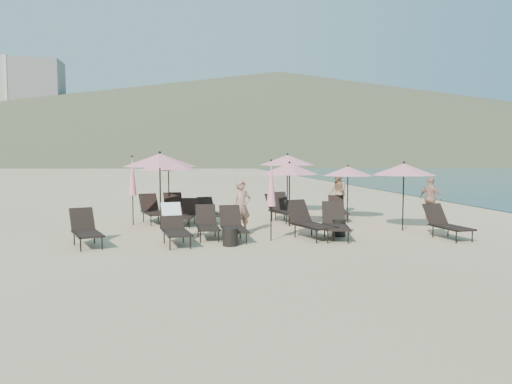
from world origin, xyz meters
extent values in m
plane|color=#D6BA8C|center=(0.00, 0.00, 0.00)|extent=(800.00, 800.00, 0.00)
cone|color=brown|center=(60.00, 300.00, 27.50)|extent=(690.00, 690.00, 55.00)
cone|color=brown|center=(190.00, 330.00, 16.00)|extent=(280.00, 280.00, 32.00)
cube|color=beige|center=(-70.00, 245.00, 24.00)|extent=(22.00, 18.00, 48.00)
cube|color=beige|center=(-45.00, 310.00, 19.00)|extent=(18.00, 16.00, 38.00)
cube|color=black|center=(-5.74, -0.23, 0.35)|extent=(0.97, 1.32, 0.05)
cube|color=black|center=(-6.00, 0.52, 0.64)|extent=(0.73, 0.63, 0.61)
cylinder|color=black|center=(-5.82, -0.78, 0.17)|extent=(0.04, 0.04, 0.34)
cylinder|color=black|center=(-6.16, 0.18, 0.17)|extent=(0.04, 0.04, 0.34)
cylinder|color=black|center=(-5.33, -0.61, 0.17)|extent=(0.04, 0.04, 0.34)
cylinder|color=black|center=(-5.67, 0.35, 0.17)|extent=(0.04, 0.04, 0.34)
cube|color=black|center=(-6.03, -0.28, 0.36)|extent=(0.48, 1.27, 0.04)
cube|color=black|center=(-5.48, -0.08, 0.36)|extent=(0.48, 1.27, 0.04)
cube|color=black|center=(-3.47, -0.42, 0.35)|extent=(0.80, 1.27, 0.05)
cube|color=black|center=(-3.61, 0.37, 0.64)|extent=(0.68, 0.55, 0.61)
cylinder|color=black|center=(-3.65, -0.95, 0.17)|extent=(0.04, 0.04, 0.34)
cylinder|color=black|center=(-3.81, 0.06, 0.17)|extent=(0.04, 0.04, 0.34)
cylinder|color=black|center=(-3.14, -0.87, 0.17)|extent=(0.04, 0.04, 0.34)
cylinder|color=black|center=(-3.31, 0.14, 0.17)|extent=(0.04, 0.04, 0.34)
cube|color=black|center=(-3.77, -0.42, 0.36)|extent=(0.26, 1.33, 0.04)
cube|color=black|center=(-3.19, -0.32, 0.36)|extent=(0.26, 1.33, 0.04)
cube|color=white|center=(-3.63, 0.51, 0.87)|extent=(0.57, 0.36, 0.37)
cube|color=black|center=(-1.92, 0.04, 0.34)|extent=(0.64, 1.18, 0.05)
cube|color=black|center=(-1.95, 0.82, 0.62)|extent=(0.62, 0.46, 0.60)
cylinder|color=black|center=(-2.15, -0.46, 0.16)|extent=(0.03, 0.03, 0.33)
cylinder|color=black|center=(-2.19, 0.54, 0.16)|extent=(0.03, 0.03, 0.33)
cylinder|color=black|center=(-1.65, -0.44, 0.16)|extent=(0.03, 0.03, 0.33)
cylinder|color=black|center=(-1.69, 0.56, 0.16)|extent=(0.03, 0.03, 0.33)
cube|color=black|center=(-2.21, 0.07, 0.35)|extent=(0.09, 1.30, 0.04)
cube|color=black|center=(-1.63, 0.10, 0.35)|extent=(0.09, 1.30, 0.04)
cube|color=black|center=(0.35, 0.05, 0.38)|extent=(1.04, 1.45, 0.05)
cube|color=black|center=(0.08, 0.88, 0.70)|extent=(0.80, 0.68, 0.68)
cylinder|color=black|center=(0.24, -0.56, 0.19)|extent=(0.04, 0.04, 0.37)
cylinder|color=black|center=(-0.10, 0.51, 0.19)|extent=(0.04, 0.04, 0.37)
cylinder|color=black|center=(0.78, -0.39, 0.19)|extent=(0.04, 0.04, 0.37)
cylinder|color=black|center=(0.44, 0.68, 0.19)|extent=(0.04, 0.04, 0.37)
cube|color=black|center=(0.02, 0.00, 0.39)|extent=(0.49, 1.42, 0.04)
cube|color=black|center=(0.64, 0.20, 0.39)|extent=(0.49, 1.42, 0.04)
cube|color=black|center=(0.91, -0.17, 0.37)|extent=(0.91, 1.37, 0.05)
cube|color=black|center=(1.09, 0.66, 0.68)|extent=(0.74, 0.60, 0.65)
cylinder|color=black|center=(0.53, -0.63, 0.18)|extent=(0.04, 0.04, 0.36)
cylinder|color=black|center=(0.76, 0.43, 0.18)|extent=(0.04, 0.04, 0.36)
cylinder|color=black|center=(1.07, -0.74, 0.18)|extent=(0.04, 0.04, 0.36)
cylinder|color=black|center=(1.30, 0.31, 0.18)|extent=(0.04, 0.04, 0.36)
cube|color=black|center=(0.61, -0.05, 0.38)|extent=(0.34, 1.39, 0.04)
cube|color=black|center=(1.23, -0.19, 0.38)|extent=(0.34, 1.39, 0.04)
cube|color=black|center=(4.15, -0.63, 0.34)|extent=(0.75, 1.25, 0.05)
cube|color=black|center=(4.05, 0.16, 0.64)|extent=(0.66, 0.52, 0.61)
cylinder|color=black|center=(3.95, -1.15, 0.17)|extent=(0.04, 0.04, 0.33)
cylinder|color=black|center=(3.83, -0.14, 0.17)|extent=(0.04, 0.04, 0.33)
cylinder|color=black|center=(4.46, -1.08, 0.17)|extent=(0.04, 0.04, 0.33)
cylinder|color=black|center=(4.33, -0.08, 0.17)|extent=(0.04, 0.04, 0.33)
cube|color=black|center=(3.85, -0.62, 0.35)|extent=(0.21, 1.32, 0.04)
cube|color=black|center=(4.43, -0.54, 0.35)|extent=(0.21, 1.32, 0.04)
cube|color=black|center=(-4.24, 4.06, 0.36)|extent=(0.97, 1.37, 0.05)
cube|color=black|center=(-4.48, 4.85, 0.66)|extent=(0.75, 0.63, 0.64)
cylinder|color=black|center=(-4.34, 3.49, 0.17)|extent=(0.04, 0.04, 0.35)
cylinder|color=black|center=(-4.65, 4.50, 0.17)|extent=(0.04, 0.04, 0.35)
cylinder|color=black|center=(-3.83, 3.65, 0.17)|extent=(0.04, 0.04, 0.35)
cylinder|color=black|center=(-4.14, 4.66, 0.17)|extent=(0.04, 0.04, 0.35)
cube|color=black|center=(-4.55, 4.02, 0.37)|extent=(0.45, 1.34, 0.04)
cube|color=black|center=(-3.96, 4.20, 0.37)|extent=(0.45, 1.34, 0.04)
cube|color=black|center=(-3.22, 3.21, 0.32)|extent=(0.79, 1.20, 0.05)
cube|color=black|center=(-3.06, 3.93, 0.59)|extent=(0.65, 0.53, 0.57)
cylinder|color=black|center=(-3.55, 2.81, 0.16)|extent=(0.03, 0.03, 0.31)
cylinder|color=black|center=(-3.34, 3.74, 0.16)|extent=(0.03, 0.03, 0.31)
cylinder|color=black|center=(-3.08, 2.71, 0.16)|extent=(0.03, 0.03, 0.31)
cylinder|color=black|center=(-2.88, 3.63, 0.16)|extent=(0.03, 0.03, 0.31)
cube|color=black|center=(-3.47, 3.31, 0.33)|extent=(0.30, 1.22, 0.04)
cube|color=black|center=(-2.94, 3.19, 0.33)|extent=(0.30, 1.22, 0.04)
cube|color=black|center=(-2.27, 3.66, 0.32)|extent=(0.83, 1.21, 0.05)
cube|color=black|center=(-2.46, 4.37, 0.59)|extent=(0.66, 0.55, 0.57)
cylinder|color=black|center=(-2.38, 3.16, 0.16)|extent=(0.03, 0.03, 0.31)
cylinder|color=black|center=(-2.62, 4.07, 0.16)|extent=(0.03, 0.03, 0.31)
cylinder|color=black|center=(-1.92, 3.28, 0.16)|extent=(0.03, 0.03, 0.31)
cylinder|color=black|center=(-2.16, 4.19, 0.16)|extent=(0.03, 0.03, 0.31)
cube|color=black|center=(-2.54, 3.63, 0.33)|extent=(0.35, 1.20, 0.04)
cube|color=black|center=(-2.01, 3.78, 0.33)|extent=(0.35, 1.20, 0.04)
cube|color=black|center=(0.42, 3.50, 0.37)|extent=(0.96, 1.41, 0.05)
cube|color=black|center=(0.21, 4.33, 0.69)|extent=(0.76, 0.63, 0.66)
cylinder|color=black|center=(0.28, 2.91, 0.18)|extent=(0.04, 0.04, 0.36)
cylinder|color=black|center=(0.02, 3.98, 0.18)|extent=(0.04, 0.04, 0.36)
cylinder|color=black|center=(0.82, 3.04, 0.18)|extent=(0.04, 0.04, 0.36)
cylinder|color=black|center=(0.56, 4.11, 0.18)|extent=(0.04, 0.04, 0.36)
cube|color=black|center=(0.10, 3.47, 0.39)|extent=(0.39, 1.41, 0.04)
cube|color=black|center=(0.72, 3.63, 0.39)|extent=(0.39, 1.41, 0.04)
cube|color=black|center=(0.32, 3.75, 0.35)|extent=(0.95, 1.33, 0.05)
cube|color=black|center=(0.08, 4.51, 0.64)|extent=(0.73, 0.62, 0.62)
cylinder|color=black|center=(0.23, 3.19, 0.17)|extent=(0.04, 0.04, 0.34)
cylinder|color=black|center=(-0.09, 4.17, 0.17)|extent=(0.04, 0.04, 0.34)
cylinder|color=black|center=(0.72, 3.35, 0.17)|extent=(0.04, 0.04, 0.34)
cylinder|color=black|center=(0.41, 4.33, 0.17)|extent=(0.04, 0.04, 0.34)
cube|color=black|center=(0.02, 3.70, 0.36)|extent=(0.45, 1.29, 0.04)
cube|color=black|center=(0.59, 3.89, 0.36)|extent=(0.45, 1.29, 0.04)
cube|color=black|center=(2.27, 3.66, 0.32)|extent=(0.75, 1.18, 0.05)
cube|color=black|center=(2.39, 4.39, 0.59)|extent=(0.63, 0.51, 0.57)
cylinder|color=black|center=(1.95, 3.25, 0.16)|extent=(0.03, 0.03, 0.31)
cylinder|color=black|center=(2.12, 4.18, 0.16)|extent=(0.03, 0.03, 0.31)
cylinder|color=black|center=(2.42, 3.17, 0.16)|extent=(0.03, 0.03, 0.31)
cylinder|color=black|center=(2.58, 4.10, 0.16)|extent=(0.03, 0.03, 0.31)
cube|color=black|center=(2.00, 3.75, 0.33)|extent=(0.25, 1.22, 0.04)
cube|color=black|center=(2.54, 3.66, 0.33)|extent=(0.25, 1.22, 0.04)
cube|color=black|center=(-2.61, 0.50, 0.33)|extent=(0.61, 1.15, 0.05)
cube|color=black|center=(-2.63, 1.26, 0.61)|extent=(0.60, 0.44, 0.59)
cylinder|color=black|center=(-2.85, 0.02, 0.16)|extent=(0.03, 0.03, 0.32)
cylinder|color=black|center=(-2.87, 1.00, 0.16)|extent=(0.03, 0.03, 0.32)
cylinder|color=black|center=(-2.35, 0.03, 0.16)|extent=(0.03, 0.03, 0.32)
cylinder|color=black|center=(-2.38, 1.01, 0.16)|extent=(0.03, 0.03, 0.32)
cube|color=black|center=(-2.90, 0.54, 0.34)|extent=(0.07, 1.28, 0.04)
cube|color=black|center=(-2.33, 0.55, 0.34)|extent=(0.07, 1.28, 0.04)
cube|color=black|center=(-3.47, 3.98, 0.37)|extent=(0.86, 1.37, 0.05)
cube|color=black|center=(-3.61, 4.82, 0.69)|extent=(0.73, 0.58, 0.66)
cylinder|color=black|center=(-3.65, 3.41, 0.18)|extent=(0.04, 0.04, 0.36)
cylinder|color=black|center=(-3.84, 4.49, 0.18)|extent=(0.04, 0.04, 0.36)
cylinder|color=black|center=(-3.11, 3.50, 0.18)|extent=(0.04, 0.04, 0.36)
cylinder|color=black|center=(-3.29, 4.58, 0.18)|extent=(0.04, 0.04, 0.36)
cube|color=black|center=(-3.79, 3.98, 0.38)|extent=(0.28, 1.42, 0.04)
cube|color=black|center=(-3.16, 4.08, 0.38)|extent=(0.28, 1.42, 0.04)
cylinder|color=black|center=(-3.99, 2.74, 1.16)|extent=(0.05, 0.05, 2.32)
cone|color=pink|center=(-3.99, 2.74, 2.21)|extent=(2.32, 2.32, 0.42)
sphere|color=black|center=(-3.99, 2.74, 2.45)|extent=(0.09, 0.09, 0.09)
cylinder|color=black|center=(0.22, 2.68, 1.01)|extent=(0.04, 0.04, 2.01)
cone|color=pink|center=(0.22, 2.68, 1.92)|extent=(2.01, 2.01, 0.36)
sphere|color=black|center=(0.22, 2.68, 2.13)|extent=(0.08, 0.08, 0.08)
cylinder|color=black|center=(3.55, 1.25, 1.01)|extent=(0.04, 0.04, 2.03)
cone|color=pink|center=(3.55, 1.25, 1.93)|extent=(2.03, 2.03, 0.37)
sphere|color=black|center=(3.55, 1.25, 2.14)|extent=(0.08, 0.08, 0.08)
cylinder|color=black|center=(-3.76, 4.91, 1.06)|extent=(0.04, 0.04, 2.12)
cone|color=pink|center=(-3.76, 4.91, 2.02)|extent=(2.12, 2.12, 0.38)
sphere|color=black|center=(-3.76, 4.91, 2.24)|extent=(0.08, 0.08, 0.08)
cylinder|color=black|center=(0.96, 6.33, 1.14)|extent=(0.05, 0.05, 2.28)
cone|color=pink|center=(0.96, 6.33, 2.17)|extent=(2.28, 2.28, 0.41)
sphere|color=black|center=(0.96, 6.33, 2.41)|extent=(0.09, 0.09, 0.09)
cylinder|color=black|center=(2.71, 4.02, 0.94)|extent=(0.04, 0.04, 1.88)
cone|color=pink|center=(2.71, 4.02, 1.79)|extent=(1.88, 1.88, 0.34)
sphere|color=black|center=(2.71, 4.02, 1.99)|extent=(0.07, 0.07, 0.07)
cylinder|color=black|center=(-0.90, 0.02, 0.48)|extent=(0.04, 0.04, 0.97)
cone|color=pink|center=(-0.90, 0.02, 1.59)|extent=(0.26, 0.26, 1.23)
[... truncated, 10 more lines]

